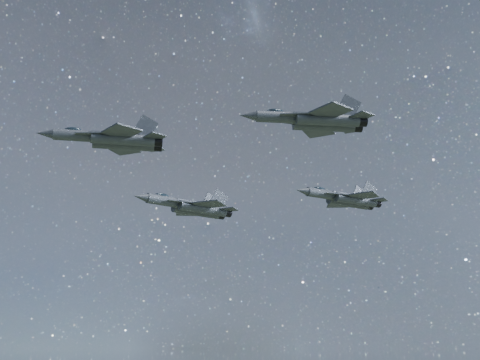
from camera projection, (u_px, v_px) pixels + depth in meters
name	position (u px, v px, depth m)	size (l,w,h in m)	color
jet_lead	(113.00, 139.00, 67.82)	(15.58, 10.45, 3.94)	#2F353B
jet_left	(192.00, 207.00, 95.77)	(19.11, 13.31, 4.81)	#2F353B
jet_right	(315.00, 120.00, 64.18)	(15.01, 9.93, 3.83)	#2F353B
jet_slot	(345.00, 199.00, 97.94)	(17.77, 12.70, 4.54)	#2F353B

